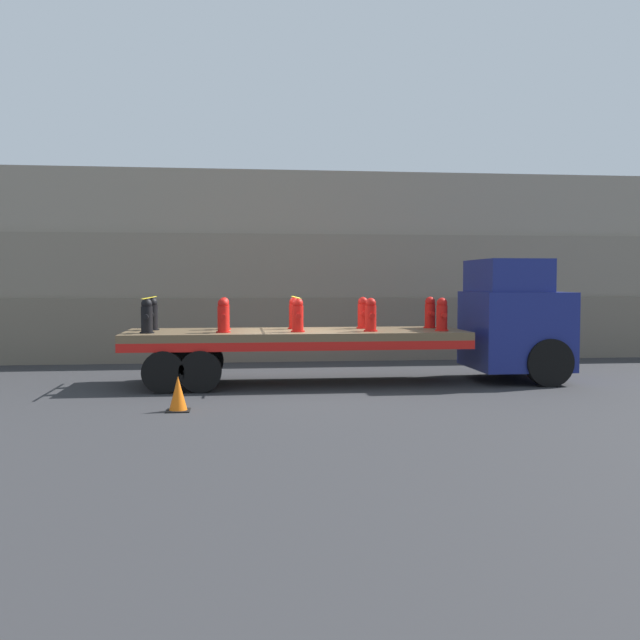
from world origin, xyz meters
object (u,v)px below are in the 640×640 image
object	(u,v)px
fire_hydrant_red_far_3	(363,313)
truck_cab	(517,320)
fire_hydrant_black_near_0	(147,316)
fire_hydrant_red_far_4	(430,313)
flatbed_trailer	(272,341)
fire_hydrant_black_far_0	(152,314)
fire_hydrant_red_near_4	(442,315)
fire_hydrant_red_near_1	(223,316)
fire_hydrant_red_near_3	(371,315)
fire_hydrant_red_far_2	(294,314)
traffic_cone	(178,394)
fire_hydrant_red_far_1	(224,314)
fire_hydrant_red_near_2	(298,316)

from	to	relation	value
fire_hydrant_red_far_3	truck_cab	bearing A→B (deg)	-7.88
fire_hydrant_black_near_0	fire_hydrant_red_far_4	size ratio (longest dim) A/B	1.00
flatbed_trailer	fire_hydrant_black_near_0	bearing A→B (deg)	-169.60
flatbed_trailer	fire_hydrant_black_far_0	xyz separation A→B (m)	(-2.90, 0.53, 0.65)
fire_hydrant_red_near_4	flatbed_trailer	bearing A→B (deg)	172.52
fire_hydrant_black_near_0	fire_hydrant_red_far_4	distance (m)	7.03
truck_cab	fire_hydrant_red_near_1	distance (m)	7.34
fire_hydrant_red_near_3	fire_hydrant_red_far_2	bearing A→B (deg)	148.53
flatbed_trailer	fire_hydrant_red_near_3	xyz separation A→B (m)	(2.31, -0.53, 0.65)
fire_hydrant_black_near_0	fire_hydrant_red_near_3	xyz separation A→B (m)	(5.21, 0.00, 0.00)
flatbed_trailer	fire_hydrant_red_far_2	distance (m)	1.02
fire_hydrant_red_near_4	fire_hydrant_red_near_1	bearing A→B (deg)	180.00
fire_hydrant_black_far_0	fire_hydrant_red_near_3	size ratio (longest dim) A/B	1.00
traffic_cone	truck_cab	bearing A→B (deg)	22.61
fire_hydrant_red_far_1	fire_hydrant_red_near_2	size ratio (longest dim) A/B	1.00
fire_hydrant_red_near_1	traffic_cone	xyz separation A→B (m)	(-0.81, -2.85, -1.36)
truck_cab	fire_hydrant_black_far_0	bearing A→B (deg)	176.64
fire_hydrant_red_far_2	fire_hydrant_red_far_4	distance (m)	3.48
fire_hydrant_red_far_1	fire_hydrant_red_far_3	distance (m)	3.48
fire_hydrant_black_near_0	fire_hydrant_red_near_2	bearing A→B (deg)	0.00
fire_hydrant_red_near_1	fire_hydrant_red_far_2	xyz separation A→B (m)	(1.74, 1.06, 0.00)
fire_hydrant_red_near_1	fire_hydrant_black_far_0	bearing A→B (deg)	148.53
flatbed_trailer	fire_hydrant_black_far_0	size ratio (longest dim) A/B	10.22
fire_hydrant_red_near_3	fire_hydrant_red_near_4	distance (m)	1.74
fire_hydrant_red_far_2	traffic_cone	xyz separation A→B (m)	(-2.55, -3.92, -1.36)
fire_hydrant_red_far_2	fire_hydrant_red_near_3	bearing A→B (deg)	-31.47
fire_hydrant_black_far_0	fire_hydrant_red_far_1	size ratio (longest dim) A/B	1.00
fire_hydrant_black_far_0	fire_hydrant_red_far_4	xyz separation A→B (m)	(6.95, 0.00, 0.00)
fire_hydrant_red_far_1	traffic_cone	distance (m)	4.22
fire_hydrant_red_far_1	traffic_cone	world-z (taller)	fire_hydrant_red_far_1
fire_hydrant_black_near_0	fire_hydrant_black_far_0	world-z (taller)	same
fire_hydrant_red_near_1	fire_hydrant_red_near_4	world-z (taller)	same
truck_cab	fire_hydrant_black_near_0	size ratio (longest dim) A/B	3.80
fire_hydrant_red_far_2	fire_hydrant_red_far_4	bearing A→B (deg)	0.00
truck_cab	fire_hydrant_red_far_1	distance (m)	7.34
fire_hydrant_black_far_0	fire_hydrant_red_far_2	distance (m)	3.48
fire_hydrant_black_near_0	fire_hydrant_red_far_4	world-z (taller)	same
fire_hydrant_red_near_3	fire_hydrant_red_far_4	distance (m)	2.04
fire_hydrant_red_far_2	fire_hydrant_red_far_1	bearing A→B (deg)	180.00
fire_hydrant_red_near_1	fire_hydrant_red_far_3	world-z (taller)	same
fire_hydrant_red_far_2	fire_hydrant_red_far_3	bearing A→B (deg)	0.00
fire_hydrant_black_far_0	fire_hydrant_red_near_1	size ratio (longest dim) A/B	1.00
fire_hydrant_red_far_1	traffic_cone	bearing A→B (deg)	-101.68
fire_hydrant_red_near_2	fire_hydrant_red_far_3	bearing A→B (deg)	31.47
fire_hydrant_red_far_4	fire_hydrant_red_far_2	bearing A→B (deg)	180.00
fire_hydrant_black_far_0	fire_hydrant_red_far_4	bearing A→B (deg)	0.00
flatbed_trailer	fire_hydrant_red_near_1	distance (m)	1.43
fire_hydrant_red_far_1	truck_cab	bearing A→B (deg)	-4.16
fire_hydrant_black_near_0	fire_hydrant_red_near_3	size ratio (longest dim) A/B	1.00
fire_hydrant_red_near_2	fire_hydrant_red_far_4	bearing A→B (deg)	17.02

